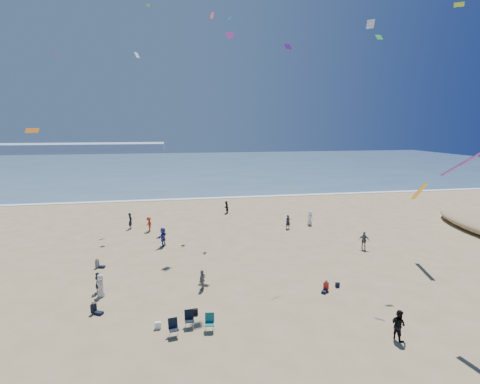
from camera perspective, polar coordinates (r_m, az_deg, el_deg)
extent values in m
cube|color=#476B84|center=(109.04, -9.43, 3.96)|extent=(220.00, 100.00, 0.06)
cube|color=white|center=(59.57, -8.41, -1.07)|extent=(220.00, 1.20, 0.08)
cube|color=#7A8EA8|center=(192.63, -28.19, 6.01)|extent=(110.00, 20.00, 3.20)
imported|color=black|center=(28.58, -20.82, -12.74)|extent=(0.63, 0.60, 1.46)
imported|color=#39419E|center=(36.99, -11.67, -6.71)|extent=(1.28, 1.78, 1.86)
imported|color=black|center=(49.58, -2.14, -2.33)|extent=(0.97, 1.01, 1.64)
imported|color=gray|center=(27.32, -5.77, -13.16)|extent=(0.75, 0.93, 1.48)
imported|color=black|center=(42.59, 7.34, -4.54)|extent=(0.61, 0.43, 1.57)
imported|color=black|center=(23.20, 22.99, -18.11)|extent=(0.86, 0.98, 1.70)
imported|color=white|center=(44.63, 10.61, -3.90)|extent=(0.86, 0.96, 1.64)
imported|color=slate|center=(37.28, 18.38, -7.03)|extent=(1.07, 0.84, 1.69)
imported|color=black|center=(44.00, -16.35, -4.23)|extent=(0.53, 0.72, 1.81)
imported|color=#AE2A18|center=(42.43, -13.72, -4.78)|extent=(0.99, 1.19, 1.61)
imported|color=silver|center=(27.85, -20.46, -13.19)|extent=(0.55, 0.80, 1.58)
cube|color=white|center=(23.27, -12.39, -19.22)|extent=(0.35, 0.20, 0.40)
cube|color=black|center=(24.35, -6.80, -17.67)|extent=(0.30, 0.22, 0.38)
cube|color=black|center=(28.68, 14.63, -13.52)|extent=(0.28, 0.18, 0.34)
cube|color=green|center=(34.95, 20.41, 21.25)|extent=(0.50, 0.48, 0.45)
cube|color=#771C9F|center=(33.95, 7.32, 21.08)|extent=(0.76, 0.60, 0.46)
cube|color=#ECFF29|center=(43.86, 30.41, 23.42)|extent=(0.78, 0.64, 0.44)
cube|color=#0F89D6|center=(46.44, -1.54, 24.99)|extent=(0.47, 0.73, 0.37)
cube|color=purple|center=(36.85, -1.53, 22.78)|extent=(0.82, 0.67, 0.46)
cube|color=green|center=(51.17, -13.78, 25.89)|extent=(0.54, 0.57, 0.26)
cube|color=silver|center=(33.44, 19.27, 23.02)|extent=(0.61, 0.59, 0.70)
cube|color=orange|center=(30.06, -29.11, 8.19)|extent=(0.90, 0.79, 0.32)
cube|color=red|center=(35.55, -26.52, 18.22)|extent=(0.52, 0.80, 0.48)
cube|color=white|center=(49.53, -15.43, 19.46)|extent=(0.62, 0.66, 0.66)
cube|color=pink|center=(49.38, -4.28, 25.24)|extent=(0.56, 0.56, 0.66)
cube|color=purple|center=(23.90, 31.71, 4.34)|extent=(0.35, 3.14, 2.21)
cube|color=#F0A519|center=(35.35, 25.64, 0.09)|extent=(0.35, 2.64, 1.87)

